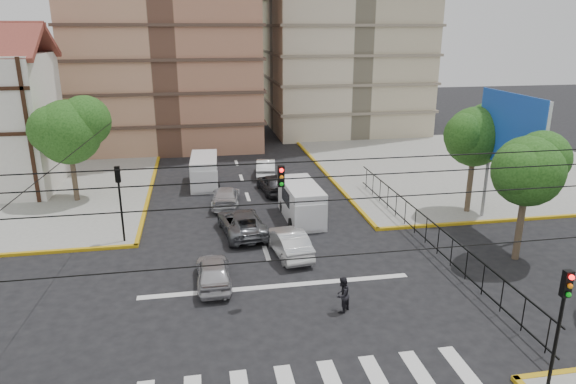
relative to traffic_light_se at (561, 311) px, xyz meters
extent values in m
plane|color=black|center=(-7.80, 7.80, -3.11)|extent=(160.00, 160.00, 0.00)
cube|color=gray|center=(12.20, 27.80, -3.04)|extent=(26.00, 26.00, 0.15)
cube|color=silver|center=(-7.80, 1.80, -3.11)|extent=(12.00, 2.40, 0.01)
cube|color=silver|center=(-7.80, 9.00, -3.11)|extent=(13.00, 0.40, 0.01)
cylinder|color=slate|center=(6.70, 11.80, -0.96)|extent=(0.20, 0.20, 4.00)
cylinder|color=slate|center=(6.70, 15.80, -0.96)|extent=(0.20, 0.20, 4.00)
cube|color=silver|center=(6.70, 13.80, 3.04)|extent=(0.25, 6.00, 4.00)
cube|color=blue|center=(6.50, 13.80, 3.04)|extent=(0.08, 6.20, 4.20)
cylinder|color=#473828|center=(5.20, 9.80, -1.01)|extent=(0.36, 0.36, 4.20)
sphere|color=#183E11|center=(5.20, 9.80, 1.73)|extent=(3.60, 3.60, 3.60)
sphere|color=#183E11|center=(6.10, 10.10, 2.27)|extent=(2.88, 2.88, 2.88)
sphere|color=#183E11|center=(4.48, 9.50, 1.91)|extent=(2.70, 2.70, 2.70)
cylinder|color=#473828|center=(6.20, 16.80, -0.87)|extent=(0.36, 0.36, 4.48)
sphere|color=#183E11|center=(6.20, 16.80, 2.05)|extent=(3.80, 3.80, 3.80)
sphere|color=#183E11|center=(7.15, 17.10, 2.62)|extent=(3.04, 3.04, 3.04)
sphere|color=#183E11|center=(5.44, 16.50, 2.24)|extent=(2.85, 2.85, 2.85)
cylinder|color=#473828|center=(-19.80, 23.80, -1.01)|extent=(0.36, 0.36, 4.20)
sphere|color=#183E11|center=(-19.80, 23.80, 1.89)|extent=(4.40, 4.40, 4.40)
sphere|color=#183E11|center=(-18.70, 24.10, 2.55)|extent=(3.52, 3.52, 3.52)
sphere|color=#183E11|center=(-20.68, 23.50, 2.11)|extent=(3.30, 3.30, 3.30)
cylinder|color=black|center=(0.00, 0.00, -1.21)|extent=(0.12, 0.12, 3.50)
cube|color=black|center=(0.00, 0.00, 0.99)|extent=(0.28, 0.22, 0.90)
sphere|color=#FF0C0C|center=(0.00, 0.00, 1.29)|extent=(0.17, 0.17, 0.17)
cylinder|color=black|center=(-15.60, 15.60, -1.21)|extent=(0.12, 0.12, 3.50)
cube|color=black|center=(-15.60, 15.60, 0.99)|extent=(0.28, 0.22, 0.90)
sphere|color=#FF0C0C|center=(-15.60, 15.60, 1.29)|extent=(0.17, 0.17, 0.17)
cube|color=black|center=(-7.80, 7.80, 2.69)|extent=(0.28, 0.22, 0.90)
cylinder|color=black|center=(-7.80, -1.20, 3.14)|extent=(18.00, 0.03, 0.03)
cube|color=silver|center=(-4.87, 17.67, -1.95)|extent=(2.20, 5.12, 2.32)
cube|color=silver|center=(-4.87, 15.65, -2.10)|extent=(1.96, 1.28, 1.62)
cube|color=black|center=(-4.87, 15.29, -1.55)|extent=(1.87, 0.17, 0.91)
cylinder|color=black|center=(-5.83, 16.05, -2.76)|extent=(0.25, 0.71, 0.71)
cylinder|color=black|center=(-3.91, 16.05, -2.76)|extent=(0.25, 0.71, 0.71)
cylinder|color=black|center=(-5.83, 19.28, -2.76)|extent=(0.25, 0.71, 0.71)
cylinder|color=black|center=(-3.91, 19.28, -2.76)|extent=(0.25, 0.71, 0.71)
cube|color=silver|center=(-10.79, 26.37, -1.97)|extent=(2.21, 5.04, 2.28)
cube|color=silver|center=(-10.79, 24.39, -2.12)|extent=(1.93, 1.27, 1.58)
cube|color=black|center=(-10.79, 24.04, -1.58)|extent=(1.83, 0.18, 0.89)
cylinder|color=black|center=(-11.73, 24.79, -2.77)|extent=(0.25, 0.69, 0.69)
cylinder|color=black|center=(-9.85, 24.79, -2.77)|extent=(0.25, 0.69, 0.69)
cylinder|color=black|center=(-11.73, 27.96, -2.77)|extent=(0.25, 0.69, 0.69)
cylinder|color=black|center=(-9.85, 27.96, -2.77)|extent=(0.25, 0.69, 0.69)
imported|color=#BBBABF|center=(-10.78, 9.72, -2.43)|extent=(1.65, 4.03, 1.37)
imported|color=silver|center=(-6.63, 12.44, -2.39)|extent=(2.08, 4.56, 1.45)
imported|color=slate|center=(-8.84, 15.84, -2.40)|extent=(2.96, 5.36, 1.42)
imported|color=silver|center=(-9.47, 21.14, -2.46)|extent=(2.31, 4.68, 1.31)
imported|color=#29282B|center=(-5.86, 23.43, -2.39)|extent=(2.18, 4.39, 1.44)
imported|color=white|center=(-5.71, 28.20, -2.40)|extent=(2.10, 4.48, 1.42)
imported|color=black|center=(-5.40, 6.25, -2.30)|extent=(0.99, 0.99, 1.62)
camera|label=1|loc=(-11.17, -12.67, 8.65)|focal=32.00mm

